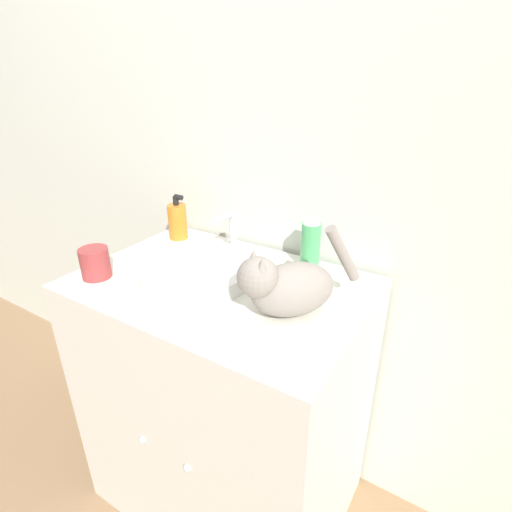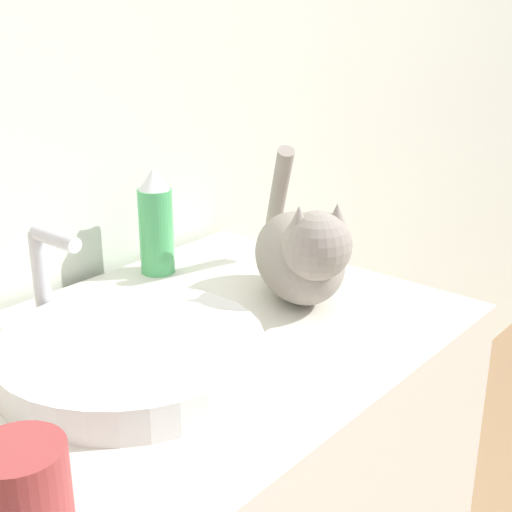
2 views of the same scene
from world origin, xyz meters
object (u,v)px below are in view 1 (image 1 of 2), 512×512
Objects in this scene: soap_bottle at (178,221)px; spray_bottle at (311,242)px; cat at (287,285)px; cup at (95,263)px.

soap_bottle is 0.51m from spray_bottle.
soap_bottle is at bearing -176.81° from spray_bottle.
soap_bottle is at bearing -74.55° from cat.
spray_bottle is at bearing 3.19° from soap_bottle.
cat is 1.82× the size of soap_bottle.
cat is 0.61m from soap_bottle.
cup is at bearing -143.03° from spray_bottle.
cat is at bearing -22.69° from soap_bottle.
cup is (-0.00, -0.35, -0.02)m from soap_bottle.
spray_bottle reaches higher than cup.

